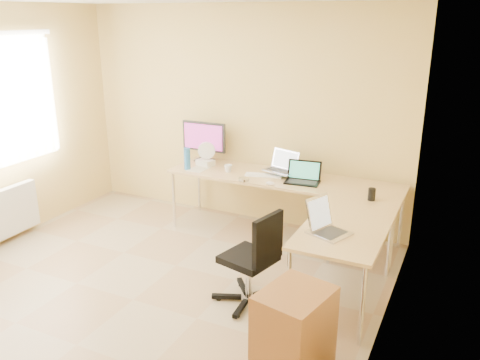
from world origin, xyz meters
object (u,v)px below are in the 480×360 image
at_px(desk_main, 282,208).
at_px(desk_return, 344,263).
at_px(monitor, 204,141).
at_px(keyboard, 263,175).
at_px(water_bottle, 187,159).
at_px(cabinet, 294,336).
at_px(mug, 228,168).
at_px(laptop_center, 281,162).
at_px(laptop_black, 303,173).
at_px(laptop_return, 330,221).
at_px(desk_fan, 208,154).
at_px(office_chair, 249,251).

relative_size(desk_main, desk_return, 2.04).
bearing_deg(monitor, keyboard, -15.69).
height_order(water_bottle, cabinet, water_bottle).
bearing_deg(monitor, mug, -31.59).
height_order(keyboard, cabinet, keyboard).
bearing_deg(monitor, laptop_center, -8.81).
bearing_deg(monitor, laptop_black, -12.13).
height_order(laptop_return, cabinet, laptop_return).
xyz_separation_m(monitor, cabinet, (2.06, -2.40, -0.62)).
height_order(desk_main, mug, mug).
xyz_separation_m(monitor, keyboard, (0.91, -0.25, -0.24)).
bearing_deg(monitor, desk_fan, -46.03).
relative_size(monitor, laptop_black, 1.57).
xyz_separation_m(desk_return, mug, (-1.62, 0.91, 0.41)).
bearing_deg(desk_main, desk_return, -45.73).
bearing_deg(water_bottle, laptop_center, 12.92).
bearing_deg(laptop_return, laptop_black, 50.29).
distance_m(desk_return, keyboard, 1.57).
relative_size(desk_fan, laptop_return, 0.73).
xyz_separation_m(laptop_center, cabinet, (0.98, -2.24, -0.54)).
height_order(keyboard, mug, mug).
bearing_deg(water_bottle, desk_main, 10.32).
xyz_separation_m(desk_return, cabinet, (-0.04, -1.20, -0.01)).
bearing_deg(mug, office_chair, -56.54).
xyz_separation_m(monitor, laptop_center, (1.08, -0.16, -0.08)).
relative_size(desk_return, mug, 13.97).
height_order(monitor, cabinet, monitor).
distance_m(keyboard, mug, 0.43).
distance_m(mug, laptop_return, 1.92).
relative_size(desk_return, laptop_return, 3.64).
distance_m(mug, desk_fan, 0.40).
xyz_separation_m(desk_return, monitor, (-2.10, 1.20, 0.61)).
distance_m(laptop_center, keyboard, 0.25).
xyz_separation_m(desk_return, keyboard, (-1.19, 0.95, 0.37)).
relative_size(keyboard, laptop_return, 1.15).
bearing_deg(keyboard, laptop_black, -18.39).
xyz_separation_m(keyboard, water_bottle, (-0.91, -0.16, 0.12)).
bearing_deg(cabinet, laptop_return, 105.48).
distance_m(desk_return, mug, 1.90).
height_order(keyboard, office_chair, office_chair).
bearing_deg(laptop_center, laptop_return, -36.48).
height_order(water_bottle, office_chair, water_bottle).
bearing_deg(cabinet, keyboard, 130.96).
relative_size(desk_main, cabinet, 3.80).
relative_size(laptop_black, water_bottle, 1.42).
xyz_separation_m(desk_fan, office_chair, (1.22, -1.48, -0.36)).
height_order(desk_return, mug, mug).
bearing_deg(desk_main, keyboard, -167.84).
bearing_deg(monitor, water_bottle, -90.45).
distance_m(mug, office_chair, 1.60).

